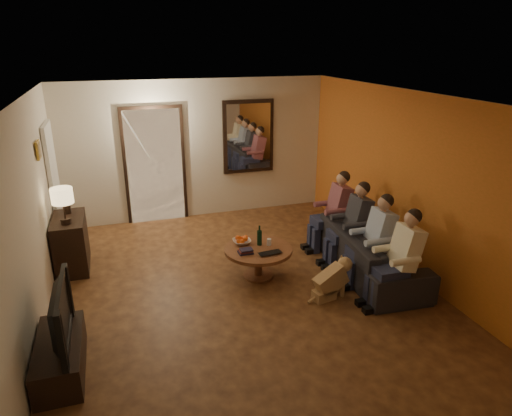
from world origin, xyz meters
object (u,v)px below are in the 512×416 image
object	(u,v)px
tv	(53,316)
laptop	(271,255)
dresser	(71,243)
sofa	(368,251)
person_a	(400,262)
coffee_table	(258,262)
person_d	(335,214)
dog	(331,279)
tv_stand	(60,356)
wine_bottle	(259,235)
bowl	(242,242)
person_b	(375,243)
person_c	(353,227)
table_lamp	(63,206)

from	to	relation	value
tv	laptop	size ratio (longest dim) A/B	3.24
dresser	sofa	distance (m)	4.41
tv	person_a	size ratio (longest dim) A/B	0.89
person_a	coffee_table	world-z (taller)	person_a
person_d	dog	xyz separation A→B (m)	(-0.76, -1.41, -0.32)
tv_stand	wine_bottle	size ratio (longest dim) A/B	3.51
coffee_table	bowl	distance (m)	0.38
person_b	bowl	size ratio (longest dim) A/B	4.63
sofa	person_d	bearing A→B (deg)	10.74
laptop	person_a	bearing A→B (deg)	-39.87
tv	person_b	world-z (taller)	person_b
dresser	dog	size ratio (longest dim) A/B	1.60
wine_bottle	person_b	bearing A→B (deg)	-27.24
person_b	tv	bearing A→B (deg)	-170.65
dresser	coffee_table	xyz separation A→B (m)	(2.57, -1.13, -0.17)
person_b	coffee_table	xyz separation A→B (m)	(-1.49, 0.64, -0.38)
tv	person_d	size ratio (longest dim) A/B	0.89
tv_stand	person_c	distance (m)	4.28
table_lamp	person_c	world-z (taller)	table_lamp
table_lamp	dresser	bearing A→B (deg)	90.00
person_b	laptop	world-z (taller)	person_b
person_c	dog	xyz separation A→B (m)	(-0.76, -0.81, -0.32)
tv_stand	person_b	xyz separation A→B (m)	(4.06, 0.67, 0.42)
table_lamp	wine_bottle	size ratio (longest dim) A/B	1.74
sofa	dresser	bearing A→B (deg)	74.96
tv_stand	person_a	bearing A→B (deg)	0.97
sofa	coffee_table	world-z (taller)	sofa
sofa	coffee_table	xyz separation A→B (m)	(-1.59, 0.34, -0.10)
tv	coffee_table	world-z (taller)	tv
dresser	tv_stand	bearing A→B (deg)	-90.00
table_lamp	dog	xyz separation A→B (m)	(3.30, -1.76, -0.79)
sofa	person_a	size ratio (longest dim) A/B	1.87
tv	person_d	bearing A→B (deg)	-65.29
person_c	person_d	xyz separation A→B (m)	(0.00, 0.60, 0.00)
person_d	person_b	bearing A→B (deg)	-90.00
dresser	person_d	size ratio (longest dim) A/B	0.75
tv	coffee_table	xyz separation A→B (m)	(2.57, 1.31, -0.45)
tv	wine_bottle	bearing A→B (deg)	-61.71
person_d	wine_bottle	xyz separation A→B (m)	(-1.44, -0.46, 0.01)
tv_stand	person_c	size ratio (longest dim) A/B	0.91
coffee_table	bowl	world-z (taller)	bowl
dog	tv	bearing A→B (deg)	176.73
dresser	bowl	xyz separation A→B (m)	(2.39, -0.91, 0.08)
sofa	person_c	xyz separation A→B (m)	(-0.10, 0.30, 0.27)
person_d	laptop	bearing A→B (deg)	-148.92
tv	dog	world-z (taller)	tv
tv	person_d	xyz separation A→B (m)	(4.06, 1.87, -0.07)
tv	person_a	world-z (taller)	person_a
person_b	laptop	bearing A→B (deg)	165.42
person_c	coffee_table	xyz separation A→B (m)	(-1.49, 0.04, -0.38)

